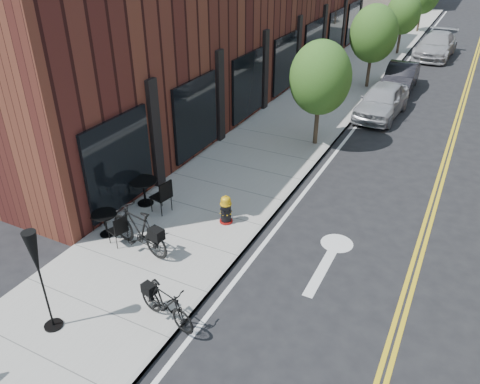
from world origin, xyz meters
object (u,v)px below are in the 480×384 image
Objects in this scene: bistro_set_c at (105,221)px; parked_car_b at (401,77)px; patio_umbrella at (36,261)px; parked_car_c at (436,45)px; bicycle_right at (166,304)px; bistro_set_b at (144,189)px; fire_hydrant at (226,210)px; parked_car_a at (382,101)px; bicycle_left at (139,229)px.

bistro_set_c is 0.40× the size of parked_car_b.
parked_car_c is at bearing 81.98° from patio_umbrella.
bistro_set_b is at bearing 55.40° from bicycle_right.
parked_car_a is at bearing 83.10° from fire_hydrant.
parked_car_c is (0.68, 7.89, 0.08)m from parked_car_b.
parked_car_c is at bearing 86.69° from fire_hydrant.
bistro_set_c is 17.39m from parked_car_b.
parked_car_a reaches higher than bistro_set_c.
bicycle_left is 1.22m from bistro_set_c.
bistro_set_b is (-1.26, 1.86, -0.09)m from bicycle_left.
patio_umbrella is 0.59× the size of parked_car_b.
bistro_set_b is 0.48× the size of parked_car_b.
parked_car_c is at bearing 90.28° from parked_car_a.
bistro_set_b is 0.81× the size of patio_umbrella.
bicycle_right is 26.64m from parked_car_c.
fire_hydrant is at bearing 75.42° from patio_umbrella.
fire_hydrant is 2.48m from bicycle_left.
patio_umbrella is at bearing -51.13° from bistro_set_c.
parked_car_b is 7.92m from parked_car_c.
bicycle_left is at bearing 90.59° from patio_umbrella.
parked_car_b reaches higher than bistro_set_b.
bistro_set_c is at bearing -139.09° from fire_hydrant.
bistro_set_c is 25.22m from parked_car_c.
bistro_set_c is at bearing -78.02° from bistro_set_b.
bicycle_right is 0.40× the size of parked_car_b.
parked_car_a reaches higher than bicycle_left.
parked_car_c is (5.20, 22.95, 0.11)m from bistro_set_b.
bistro_set_b is 15.72m from parked_car_b.
bistro_set_c is (-1.20, 0.12, -0.17)m from bicycle_left.
bistro_set_c is 0.32× the size of parked_car_c.
patio_umbrella reaches higher than bistro_set_b.
parked_car_a is at bearing 8.42° from bicycle_right.
bicycle_right reaches higher than fire_hydrant.
patio_umbrella is 20.16m from parked_car_b.
bistro_set_b is 1.75m from bistro_set_c.
bicycle_right reaches higher than bistro_set_c.
fire_hydrant is at bearing 23.50° from bicycle_right.
bistro_set_b is at bearing -134.74° from bicycle_left.
patio_umbrella is (-2.01, -1.18, 1.21)m from bicycle_right.
parked_car_b is (3.23, 19.87, -1.15)m from patio_umbrella.
bistro_set_c is at bearing -106.41° from parked_car_b.
fire_hydrant is at bearing -96.51° from parked_car_a.
fire_hydrant is 14.97m from parked_car_b.
bistro_set_b is at bearing 108.67° from bistro_set_c.
parked_car_c reaches higher than parked_car_a.
fire_hydrant is 2.61m from bistro_set_b.
parked_car_c is (2.60, 22.73, 0.22)m from fire_hydrant.
bicycle_right is at bearing -91.28° from parked_car_c.
patio_umbrella reaches higher than bicycle_left.
bistro_set_c is at bearing 111.94° from patio_umbrella.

